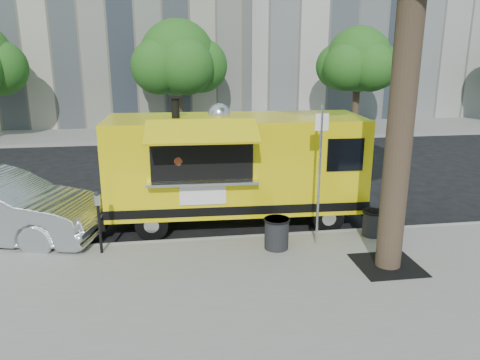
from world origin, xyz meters
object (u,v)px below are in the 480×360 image
at_px(far_tree_b, 178,58).
at_px(parking_meter, 99,215).
at_px(trash_bin_left, 277,233).
at_px(trash_bin_right, 373,222).
at_px(sign_post, 320,168).
at_px(far_tree_c, 359,60).
at_px(food_truck, 234,166).

distance_m(far_tree_b, parking_meter, 14.48).
xyz_separation_m(trash_bin_left, trash_bin_right, (2.30, 0.36, -0.04)).
height_order(sign_post, trash_bin_right, sign_post).
relative_size(sign_post, trash_bin_left, 4.53).
relative_size(far_tree_c, trash_bin_left, 7.88).
relative_size(far_tree_c, sign_post, 1.74).
height_order(far_tree_b, parking_meter, far_tree_b).
relative_size(far_tree_b, trash_bin_left, 8.31).
bearing_deg(trash_bin_right, parking_meter, -179.52).
bearing_deg(trash_bin_right, sign_post, -169.81).
distance_m(far_tree_b, trash_bin_left, 14.83).
bearing_deg(food_truck, trash_bin_left, -70.66).
relative_size(far_tree_c, parking_meter, 3.90).
height_order(parking_meter, trash_bin_right, parking_meter).
bearing_deg(trash_bin_right, far_tree_c, 69.73).
bearing_deg(trash_bin_left, food_truck, 107.18).
relative_size(far_tree_b, far_tree_c, 1.06).
distance_m(food_truck, trash_bin_left, 2.31).
xyz_separation_m(sign_post, parking_meter, (-4.55, 0.20, -0.87)).
distance_m(far_tree_c, trash_bin_right, 14.96).
relative_size(far_tree_b, parking_meter, 4.12).
bearing_deg(food_truck, sign_post, -48.76).
distance_m(sign_post, trash_bin_right, 1.98).
bearing_deg(sign_post, far_tree_c, 65.19).
bearing_deg(trash_bin_right, trash_bin_left, -171.06).
relative_size(far_tree_b, trash_bin_right, 9.41).
xyz_separation_m(parking_meter, trash_bin_right, (5.94, 0.05, -0.52)).
distance_m(sign_post, food_truck, 2.45).
xyz_separation_m(far_tree_c, trash_bin_left, (-7.36, -14.06, -3.22)).
xyz_separation_m(far_tree_b, sign_post, (2.55, -14.25, -1.98)).
relative_size(food_truck, trash_bin_right, 11.12).
bearing_deg(far_tree_c, trash_bin_right, -110.27).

